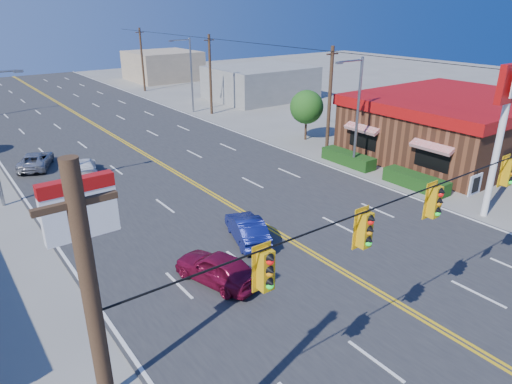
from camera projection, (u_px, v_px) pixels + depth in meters
ground at (432, 325)px, 17.26m from camera, size 160.00×160.00×0.00m
road at (182, 176)px, 32.12m from camera, size 20.00×120.00×0.06m
signal_span at (451, 209)px, 15.33m from camera, size 24.32×0.34×9.00m
kfc at (451, 125)px, 36.21m from camera, size 16.30×12.40×4.70m
kfc_pylon at (505, 111)px, 23.98m from camera, size 2.20×0.36×8.50m
pizza_hut_sign at (86, 249)px, 12.21m from camera, size 1.90×0.30×6.85m
streetlight_se at (356, 108)px, 31.88m from camera, size 2.55×0.25×8.00m
streetlight_ne at (190, 71)px, 49.72m from camera, size 2.55×0.25×8.00m
utility_pole_near at (329, 102)px, 35.75m from camera, size 0.28×0.28×8.40m
utility_pole_mid at (210, 75)px, 49.13m from camera, size 0.28×0.28×8.40m
utility_pole_far at (142, 60)px, 62.51m from camera, size 0.28×0.28×8.40m
tree_kfc_rear at (307, 107)px, 39.92m from camera, size 2.94×2.94×4.41m
bld_east_mid at (260, 83)px, 58.33m from camera, size 12.00×10.00×4.00m
bld_east_far at (163, 66)px, 72.96m from camera, size 10.00×10.00×4.40m
car_magenta at (217, 269)px, 19.64m from camera, size 2.69×4.36×1.39m
car_blue at (247, 230)px, 23.15m from camera, size 2.56×4.19×1.30m
car_white at (84, 168)px, 32.12m from camera, size 2.59×4.33×1.18m
car_silver at (36, 161)px, 33.55m from camera, size 3.52×4.68×1.18m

